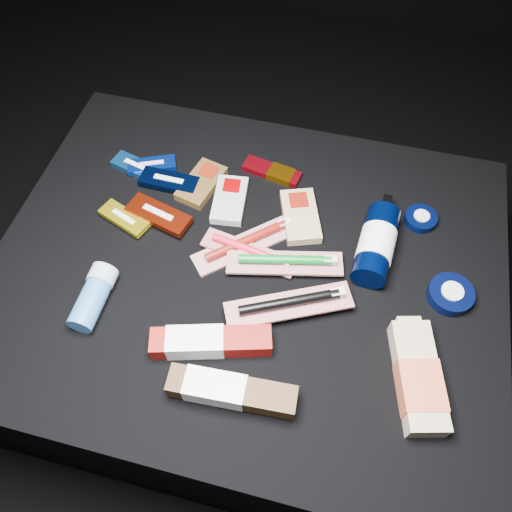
% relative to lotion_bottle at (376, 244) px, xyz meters
% --- Properties ---
extents(ground, '(3.00, 3.00, 0.00)m').
position_rel_lotion_bottle_xyz_m(ground, '(-0.23, -0.08, -0.43)').
color(ground, black).
rests_on(ground, ground).
extents(cloth_table, '(0.98, 0.78, 0.40)m').
position_rel_lotion_bottle_xyz_m(cloth_table, '(-0.23, -0.08, -0.23)').
color(cloth_table, black).
rests_on(cloth_table, ground).
extents(luna_bar_0, '(0.12, 0.07, 0.01)m').
position_rel_lotion_bottle_xyz_m(luna_bar_0, '(-0.53, 0.09, -0.03)').
color(luna_bar_0, '#115194').
rests_on(luna_bar_0, cloth_table).
extents(luna_bar_1, '(0.11, 0.08, 0.01)m').
position_rel_lotion_bottle_xyz_m(luna_bar_1, '(-0.50, 0.11, -0.02)').
color(luna_bar_1, '#072796').
rests_on(luna_bar_1, cloth_table).
extents(luna_bar_2, '(0.12, 0.05, 0.02)m').
position_rel_lotion_bottle_xyz_m(luna_bar_2, '(-0.44, 0.07, -0.02)').
color(luna_bar_2, black).
rests_on(luna_bar_2, cloth_table).
extents(luna_bar_3, '(0.11, 0.08, 0.01)m').
position_rel_lotion_bottle_xyz_m(luna_bar_3, '(-0.50, -0.05, -0.02)').
color(luna_bar_3, yellow).
rests_on(luna_bar_3, cloth_table).
extents(luna_bar_4, '(0.14, 0.08, 0.02)m').
position_rel_lotion_bottle_xyz_m(luna_bar_4, '(-0.43, -0.02, -0.02)').
color(luna_bar_4, maroon).
rests_on(luna_bar_4, cloth_table).
extents(clif_bar_0, '(0.09, 0.13, 0.02)m').
position_rel_lotion_bottle_xyz_m(clif_bar_0, '(-0.37, 0.09, -0.02)').
color(clif_bar_0, '#4A3517').
rests_on(clif_bar_0, cloth_table).
extents(clif_bar_1, '(0.08, 0.12, 0.02)m').
position_rel_lotion_bottle_xyz_m(clif_bar_1, '(-0.31, 0.06, -0.02)').
color(clif_bar_1, '#A6A59F').
rests_on(clif_bar_1, cloth_table).
extents(clif_bar_2, '(0.11, 0.14, 0.02)m').
position_rel_lotion_bottle_xyz_m(clif_bar_2, '(-0.16, 0.05, -0.02)').
color(clif_bar_2, tan).
rests_on(clif_bar_2, cloth_table).
extents(power_bar, '(0.13, 0.06, 0.02)m').
position_rel_lotion_bottle_xyz_m(power_bar, '(-0.23, 0.15, -0.03)').
color(power_bar, maroon).
rests_on(power_bar, cloth_table).
extents(lotion_bottle, '(0.08, 0.21, 0.07)m').
position_rel_lotion_bottle_xyz_m(lotion_bottle, '(0.00, 0.00, 0.00)').
color(lotion_bottle, black).
rests_on(lotion_bottle, cloth_table).
extents(cream_tin_upper, '(0.06, 0.06, 0.02)m').
position_rel_lotion_bottle_xyz_m(cream_tin_upper, '(0.08, 0.10, -0.02)').
color(cream_tin_upper, black).
rests_on(cream_tin_upper, cloth_table).
extents(cream_tin_lower, '(0.08, 0.08, 0.03)m').
position_rel_lotion_bottle_xyz_m(cream_tin_lower, '(0.15, -0.06, -0.02)').
color(cream_tin_lower, black).
rests_on(cream_tin_lower, cloth_table).
extents(bodywash_bottle, '(0.11, 0.20, 0.04)m').
position_rel_lotion_bottle_xyz_m(bodywash_bottle, '(0.10, -0.24, -0.01)').
color(bodywash_bottle, tan).
rests_on(bodywash_bottle, cloth_table).
extents(deodorant_stick, '(0.05, 0.12, 0.05)m').
position_rel_lotion_bottle_xyz_m(deodorant_stick, '(-0.48, -0.23, -0.01)').
color(deodorant_stick, '#3165A1').
rests_on(deodorant_stick, cloth_table).
extents(toothbrush_pack_0, '(0.20, 0.19, 0.02)m').
position_rel_lotion_bottle_xyz_m(toothbrush_pack_0, '(-0.24, -0.04, -0.02)').
color(toothbrush_pack_0, '#B9B0AC').
rests_on(toothbrush_pack_0, cloth_table).
extents(toothbrush_pack_1, '(0.20, 0.08, 0.02)m').
position_rel_lotion_bottle_xyz_m(toothbrush_pack_1, '(-0.23, -0.06, -0.02)').
color(toothbrush_pack_1, '#A79E9B').
rests_on(toothbrush_pack_1, cloth_table).
extents(toothbrush_pack_2, '(0.23, 0.10, 0.02)m').
position_rel_lotion_bottle_xyz_m(toothbrush_pack_2, '(-0.16, -0.07, -0.01)').
color(toothbrush_pack_2, '#B7AFAB').
rests_on(toothbrush_pack_2, cloth_table).
extents(toothbrush_pack_3, '(0.23, 0.15, 0.03)m').
position_rel_lotion_bottle_xyz_m(toothbrush_pack_3, '(-0.13, -0.16, -0.00)').
color(toothbrush_pack_3, '#ACA6A1').
rests_on(toothbrush_pack_3, cloth_table).
extents(toothpaste_carton_red, '(0.21, 0.10, 0.04)m').
position_rel_lotion_bottle_xyz_m(toothpaste_carton_red, '(-0.26, -0.26, -0.01)').
color(toothpaste_carton_red, maroon).
rests_on(toothpaste_carton_red, cloth_table).
extents(toothpaste_carton_green, '(0.21, 0.06, 0.04)m').
position_rel_lotion_bottle_xyz_m(toothpaste_carton_green, '(-0.20, -0.34, -0.01)').
color(toothpaste_carton_green, '#34200E').
rests_on(toothpaste_carton_green, cloth_table).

